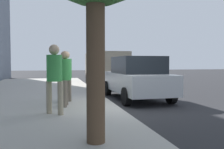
% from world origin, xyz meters
% --- Properties ---
extents(ground_plane, '(80.00, 80.00, 0.00)m').
position_xyz_m(ground_plane, '(0.00, 0.00, 0.00)').
color(ground_plane, '#2B2B2D').
rests_on(ground_plane, ground).
extents(sidewalk_slab, '(28.00, 6.00, 0.15)m').
position_xyz_m(sidewalk_slab, '(0.00, 3.00, 0.07)').
color(sidewalk_slab, '#B7B2A8').
rests_on(sidewalk_slab, ground_plane).
extents(parking_meter, '(0.36, 0.12, 1.41)m').
position_xyz_m(parking_meter, '(0.03, 0.62, 1.17)').
color(parking_meter, gray).
rests_on(parking_meter, sidewalk_slab).
extents(pedestrian_at_meter, '(0.52, 0.38, 1.74)m').
position_xyz_m(pedestrian_at_meter, '(-0.09, 1.63, 1.17)').
color(pedestrian_at_meter, '#726656').
rests_on(pedestrian_at_meter, sidewalk_slab).
extents(pedestrian_bystander, '(0.43, 0.45, 1.86)m').
position_xyz_m(pedestrian_bystander, '(-1.24, 1.95, 1.26)').
color(pedestrian_bystander, tan).
rests_on(pedestrian_bystander, sidewalk_slab).
extents(parking_officer, '(0.47, 0.39, 1.77)m').
position_xyz_m(parking_officer, '(0.72, 1.56, 1.19)').
color(parking_officer, '#726656').
rests_on(parking_officer, sidewalk_slab).
extents(parked_sedan_near, '(4.44, 2.05, 1.77)m').
position_xyz_m(parked_sedan_near, '(1.75, -1.35, 0.89)').
color(parked_sedan_near, silver).
rests_on(parked_sedan_near, ground_plane).
extents(parked_van_far, '(5.23, 2.18, 2.18)m').
position_xyz_m(parked_van_far, '(8.26, -1.35, 1.26)').
color(parked_van_far, gray).
rests_on(parked_van_far, ground_plane).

